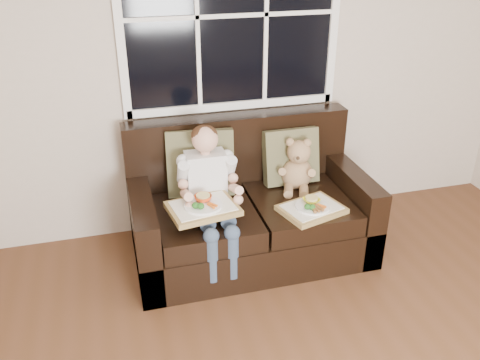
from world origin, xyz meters
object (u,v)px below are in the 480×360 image
object	(u,v)px
child	(209,184)
tray_left	(203,207)
tray_right	(312,208)
loveseat	(249,213)
teddy_bear	(298,168)

from	to	relation	value
child	tray_left	xyz separation A→B (m)	(-0.08, -0.16, -0.08)
tray_left	tray_right	bearing A→B (deg)	-12.54
loveseat	teddy_bear	xyz separation A→B (m)	(0.39, 0.04, 0.30)
child	teddy_bear	xyz separation A→B (m)	(0.70, 0.16, -0.04)
loveseat	child	world-z (taller)	child
child	teddy_bear	bearing A→B (deg)	12.81
tray_right	loveseat	bearing A→B (deg)	121.16
child	tray_right	world-z (taller)	child
child	teddy_bear	distance (m)	0.72
loveseat	tray_right	distance (m)	0.51
tray_left	teddy_bear	bearing A→B (deg)	13.26
teddy_bear	tray_right	distance (m)	0.39
child	tray_right	size ratio (longest dim) A/B	1.85
tray_right	tray_left	bearing A→B (deg)	160.38
teddy_bear	tray_right	xyz separation A→B (m)	(-0.03, -0.37, -0.13)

